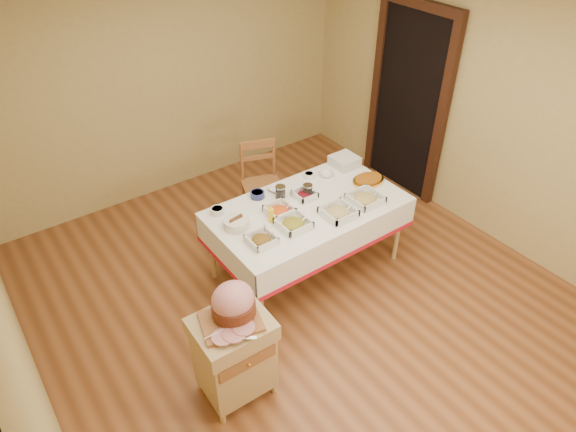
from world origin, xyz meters
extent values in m
plane|color=brown|center=(0.00, 0.00, 0.00)|extent=(5.00, 5.00, 0.00)
plane|color=white|center=(0.00, 0.00, 2.60)|extent=(5.00, 5.00, 0.00)
plane|color=tan|center=(0.00, 2.50, 1.30)|extent=(4.50, 0.00, 4.50)
plane|color=tan|center=(-2.25, 0.00, 1.30)|extent=(0.00, 5.00, 5.00)
plane|color=tan|center=(2.25, 0.00, 1.30)|extent=(0.00, 5.00, 5.00)
cube|color=black|center=(2.21, 0.90, 1.05)|extent=(0.06, 0.90, 2.10)
cube|color=#361B11|center=(2.19, 0.40, 1.05)|extent=(0.08, 0.10, 2.10)
cube|color=#361B11|center=(2.19, 1.40, 1.05)|extent=(0.08, 0.10, 2.10)
cube|color=#361B11|center=(2.19, 0.90, 2.15)|extent=(0.08, 1.10, 0.10)
cube|color=tan|center=(0.30, 0.30, 0.73)|extent=(1.80, 1.00, 0.04)
cylinder|color=tan|center=(-0.52, -0.12, 0.35)|extent=(0.05, 0.05, 0.71)
cylinder|color=tan|center=(-0.52, 0.72, 0.35)|extent=(0.05, 0.05, 0.71)
cylinder|color=tan|center=(1.12, -0.12, 0.35)|extent=(0.05, 0.05, 0.71)
cylinder|color=tan|center=(1.12, 0.72, 0.35)|extent=(0.05, 0.05, 0.71)
cube|color=white|center=(0.30, 0.30, 0.76)|extent=(1.82, 1.02, 0.01)
cube|color=tan|center=(-1.01, -0.52, 0.36)|extent=(0.52, 0.43, 0.55)
cube|color=tan|center=(-1.01, -0.52, 0.70)|extent=(0.56, 0.47, 0.14)
cube|color=#975C31|center=(-1.01, -0.73, 0.55)|extent=(0.45, 0.02, 0.11)
sphere|color=gold|center=(-1.01, -0.74, 0.55)|extent=(0.03, 0.03, 0.03)
cylinder|color=tan|center=(-1.24, -0.70, 0.05)|extent=(0.05, 0.05, 0.09)
cylinder|color=tan|center=(-1.24, -0.34, 0.05)|extent=(0.05, 0.05, 0.09)
cylinder|color=tan|center=(-0.79, -0.70, 0.05)|extent=(0.05, 0.05, 0.09)
cylinder|color=tan|center=(-0.79, -0.34, 0.05)|extent=(0.05, 0.05, 0.09)
cube|color=#975C31|center=(0.39, 1.21, 0.46)|extent=(0.53, 0.51, 0.03)
cylinder|color=#975C31|center=(0.16, 1.10, 0.22)|extent=(0.04, 0.04, 0.45)
cylinder|color=#975C31|center=(0.28, 1.44, 0.22)|extent=(0.04, 0.04, 0.45)
cylinder|color=#975C31|center=(0.50, 0.98, 0.22)|extent=(0.04, 0.04, 0.45)
cylinder|color=#975C31|center=(0.62, 1.32, 0.22)|extent=(0.04, 0.04, 0.45)
cylinder|color=#975C31|center=(0.28, 1.44, 0.69)|extent=(0.04, 0.04, 0.48)
cylinder|color=#975C31|center=(0.62, 1.32, 0.69)|extent=(0.04, 0.04, 0.48)
cube|color=#975C31|center=(0.45, 1.38, 0.88)|extent=(0.37, 0.15, 0.09)
cube|color=#975C31|center=(-1.01, -0.52, 0.79)|extent=(0.41, 0.33, 0.03)
ellipsoid|color=#CF858B|center=(-0.96, -0.48, 0.93)|extent=(0.31, 0.28, 0.26)
cylinder|color=#5F2915|center=(-0.96, -0.48, 0.86)|extent=(0.31, 0.31, 0.10)
cube|color=silver|center=(-1.07, -0.69, 0.80)|extent=(0.26, 0.12, 0.00)
cylinder|color=silver|center=(-1.10, -0.57, 0.81)|extent=(0.30, 0.09, 0.01)
cube|color=silver|center=(-0.35, 0.10, 0.77)|extent=(0.22, 0.22, 0.01)
ellipsoid|color=#A51612|center=(-0.35, 0.10, 0.79)|extent=(0.17, 0.17, 0.06)
cylinder|color=silver|center=(-0.30, 0.08, 0.79)|extent=(0.14, 0.01, 0.10)
cube|color=silver|center=(0.00, 0.12, 0.77)|extent=(0.26, 0.26, 0.02)
ellipsoid|color=orange|center=(0.00, 0.12, 0.79)|extent=(0.20, 0.20, 0.07)
cylinder|color=silver|center=(0.06, 0.10, 0.80)|extent=(0.15, 0.01, 0.11)
cube|color=silver|center=(0.43, 0.02, 0.77)|extent=(0.28, 0.28, 0.02)
ellipsoid|color=tan|center=(0.43, 0.02, 0.79)|extent=(0.21, 0.21, 0.07)
cylinder|color=silver|center=(0.49, -0.01, 0.80)|extent=(0.15, 0.01, 0.11)
cube|color=silver|center=(0.78, 0.04, 0.77)|extent=(0.29, 0.29, 0.02)
ellipsoid|color=tan|center=(0.78, 0.04, 0.79)|extent=(0.22, 0.22, 0.08)
cylinder|color=silver|center=(0.84, 0.01, 0.80)|extent=(0.15, 0.01, 0.11)
cube|color=silver|center=(0.02, 0.35, 0.77)|extent=(0.23, 0.23, 0.02)
ellipsoid|color=#DC4D10|center=(0.02, 0.35, 0.79)|extent=(0.17, 0.17, 0.06)
cylinder|color=silver|center=(0.07, 0.33, 0.80)|extent=(0.15, 0.01, 0.11)
cube|color=silver|center=(0.36, 0.43, 0.77)|extent=(0.19, 0.19, 0.01)
ellipsoid|color=#5B0B15|center=(0.36, 0.43, 0.79)|extent=(0.15, 0.15, 0.05)
cylinder|color=silver|center=(0.40, 0.41, 0.79)|extent=(0.13, 0.01, 0.09)
cylinder|color=silver|center=(-0.44, 0.69, 0.79)|extent=(0.12, 0.12, 0.06)
cylinder|color=black|center=(-0.44, 0.69, 0.81)|extent=(0.10, 0.10, 0.02)
cylinder|color=navy|center=(0.00, 0.70, 0.79)|extent=(0.14, 0.14, 0.06)
cylinder|color=#5B0B15|center=(0.00, 0.70, 0.81)|extent=(0.11, 0.11, 0.02)
cylinder|color=silver|center=(0.61, 0.69, 0.79)|extent=(0.10, 0.10, 0.05)
cylinder|color=#DC4D10|center=(0.61, 0.69, 0.80)|extent=(0.08, 0.08, 0.02)
imported|color=silver|center=(0.20, 0.70, 0.78)|extent=(0.17, 0.17, 0.03)
imported|color=silver|center=(0.77, 0.61, 0.78)|extent=(0.18, 0.18, 0.04)
cylinder|color=silver|center=(0.17, 0.56, 0.82)|extent=(0.09, 0.09, 0.11)
cylinder|color=silver|center=(0.17, 0.56, 0.88)|extent=(0.10, 0.10, 0.01)
cylinder|color=black|center=(0.17, 0.56, 0.80)|extent=(0.08, 0.08, 0.08)
cylinder|color=silver|center=(0.40, 0.44, 0.81)|extent=(0.09, 0.09, 0.11)
cylinder|color=silver|center=(0.40, 0.44, 0.87)|extent=(0.09, 0.09, 0.01)
cylinder|color=black|center=(0.40, 0.44, 0.80)|extent=(0.07, 0.07, 0.08)
cylinder|color=yellow|center=(-0.11, 0.31, 0.83)|extent=(0.05, 0.05, 0.13)
cone|color=yellow|center=(-0.11, 0.31, 0.91)|extent=(0.03, 0.03, 0.03)
cylinder|color=white|center=(-0.40, 0.41, 0.80)|extent=(0.23, 0.23, 0.08)
cube|color=silver|center=(1.05, 0.65, 0.77)|extent=(0.25, 0.25, 0.01)
cube|color=silver|center=(1.05, 0.65, 0.78)|extent=(0.25, 0.25, 0.01)
cube|color=silver|center=(1.05, 0.65, 0.80)|extent=(0.25, 0.25, 0.01)
cube|color=silver|center=(1.05, 0.65, 0.81)|extent=(0.25, 0.25, 0.01)
cube|color=silver|center=(1.05, 0.65, 0.83)|extent=(0.25, 0.25, 0.01)
cube|color=silver|center=(1.05, 0.65, 0.85)|extent=(0.25, 0.25, 0.01)
cube|color=silver|center=(1.05, 0.65, 0.86)|extent=(0.25, 0.25, 0.01)
ellipsoid|color=gold|center=(1.04, 0.28, 0.78)|extent=(0.35, 0.25, 0.03)
ellipsoid|color=#985310|center=(1.04, 0.28, 0.79)|extent=(0.30, 0.21, 0.04)
camera|label=1|loc=(-2.12, -2.74, 3.51)|focal=32.00mm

